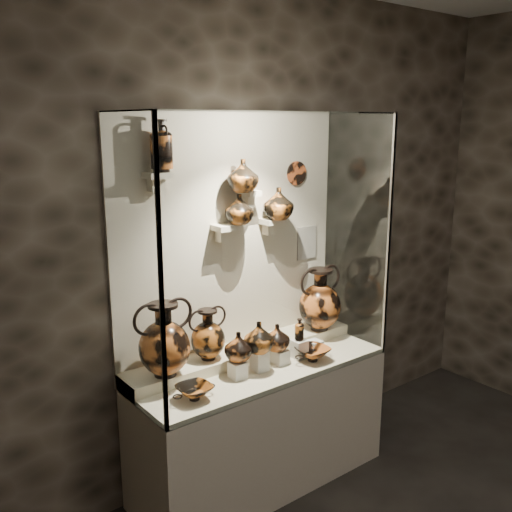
% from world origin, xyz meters
% --- Properties ---
extents(wall_back, '(5.00, 0.02, 3.20)m').
position_xyz_m(wall_back, '(0.00, 2.50, 1.60)').
color(wall_back, black).
rests_on(wall_back, ground).
extents(plinth, '(1.70, 0.60, 0.80)m').
position_xyz_m(plinth, '(0.00, 2.18, 0.40)').
color(plinth, beige).
rests_on(plinth, floor).
extents(front_tier, '(1.68, 0.58, 0.03)m').
position_xyz_m(front_tier, '(0.00, 2.18, 0.82)').
color(front_tier, beige).
rests_on(front_tier, plinth).
extents(rear_tier, '(1.70, 0.25, 0.10)m').
position_xyz_m(rear_tier, '(0.00, 2.35, 0.85)').
color(rear_tier, beige).
rests_on(rear_tier, plinth).
extents(back_panel, '(1.70, 0.03, 1.60)m').
position_xyz_m(back_panel, '(0.00, 2.50, 1.60)').
color(back_panel, beige).
rests_on(back_panel, plinth).
extents(glass_front, '(1.70, 0.01, 1.60)m').
position_xyz_m(glass_front, '(0.00, 1.88, 1.60)').
color(glass_front, white).
rests_on(glass_front, plinth).
extents(glass_left, '(0.01, 0.60, 1.60)m').
position_xyz_m(glass_left, '(-0.85, 2.18, 1.60)').
color(glass_left, white).
rests_on(glass_left, plinth).
extents(glass_right, '(0.01, 0.60, 1.60)m').
position_xyz_m(glass_right, '(0.85, 2.18, 1.60)').
color(glass_right, white).
rests_on(glass_right, plinth).
extents(glass_top, '(1.70, 0.60, 0.01)m').
position_xyz_m(glass_top, '(0.00, 2.18, 2.40)').
color(glass_top, white).
rests_on(glass_top, back_panel).
extents(frame_post_left, '(0.02, 0.02, 1.60)m').
position_xyz_m(frame_post_left, '(-0.84, 1.89, 1.60)').
color(frame_post_left, gray).
rests_on(frame_post_left, plinth).
extents(frame_post_right, '(0.02, 0.02, 1.60)m').
position_xyz_m(frame_post_right, '(0.84, 1.89, 1.60)').
color(frame_post_right, gray).
rests_on(frame_post_right, plinth).
extents(pedestal_a, '(0.09, 0.09, 0.10)m').
position_xyz_m(pedestal_a, '(-0.22, 2.13, 0.88)').
color(pedestal_a, silver).
rests_on(pedestal_a, front_tier).
extents(pedestal_b, '(0.09, 0.09, 0.13)m').
position_xyz_m(pedestal_b, '(-0.05, 2.13, 0.90)').
color(pedestal_b, silver).
rests_on(pedestal_b, front_tier).
extents(pedestal_c, '(0.09, 0.09, 0.09)m').
position_xyz_m(pedestal_c, '(0.12, 2.13, 0.88)').
color(pedestal_c, silver).
rests_on(pedestal_c, front_tier).
extents(pedestal_d, '(0.09, 0.09, 0.12)m').
position_xyz_m(pedestal_d, '(0.28, 2.13, 0.89)').
color(pedestal_d, silver).
rests_on(pedestal_d, front_tier).
extents(pedestal_e, '(0.09, 0.09, 0.08)m').
position_xyz_m(pedestal_e, '(0.42, 2.13, 0.87)').
color(pedestal_e, silver).
rests_on(pedestal_e, front_tier).
extents(bracket_ul, '(0.14, 0.12, 0.04)m').
position_xyz_m(bracket_ul, '(-0.55, 2.42, 2.05)').
color(bracket_ul, beige).
rests_on(bracket_ul, back_panel).
extents(bracket_ca, '(0.14, 0.12, 0.04)m').
position_xyz_m(bracket_ca, '(-0.10, 2.42, 1.70)').
color(bracket_ca, beige).
rests_on(bracket_ca, back_panel).
extents(bracket_cb, '(0.10, 0.12, 0.04)m').
position_xyz_m(bracket_cb, '(0.10, 2.42, 1.90)').
color(bracket_cb, beige).
rests_on(bracket_cb, back_panel).
extents(bracket_cc, '(0.14, 0.12, 0.04)m').
position_xyz_m(bracket_cc, '(0.28, 2.42, 1.70)').
color(bracket_cc, beige).
rests_on(bracket_cc, back_panel).
extents(amphora_left, '(0.44, 0.44, 0.44)m').
position_xyz_m(amphora_left, '(-0.62, 2.29, 1.12)').
color(amphora_left, '#B25822').
rests_on(amphora_left, rear_tier).
extents(amphora_mid, '(0.33, 0.33, 0.32)m').
position_xyz_m(amphora_mid, '(-0.29, 2.34, 1.06)').
color(amphora_mid, '#AB5A1E').
rests_on(amphora_mid, rear_tier).
extents(amphora_right, '(0.44, 0.44, 0.45)m').
position_xyz_m(amphora_right, '(0.62, 2.29, 1.12)').
color(amphora_right, '#B25822').
rests_on(amphora_right, rear_tier).
extents(jug_a, '(0.19, 0.19, 0.18)m').
position_xyz_m(jug_a, '(-0.20, 2.15, 1.02)').
color(jug_a, '#B25822').
rests_on(jug_a, pedestal_a).
extents(jug_b, '(0.25, 0.25, 0.20)m').
position_xyz_m(jug_b, '(-0.07, 2.11, 1.06)').
color(jug_b, '#AB5A1E').
rests_on(jug_b, pedestal_b).
extents(jug_c, '(0.19, 0.19, 0.17)m').
position_xyz_m(jug_c, '(0.10, 2.15, 1.01)').
color(jug_c, '#B25822').
rests_on(jug_c, pedestal_c).
extents(lekythos_small, '(0.09, 0.09, 0.17)m').
position_xyz_m(lekythos_small, '(0.28, 2.13, 1.03)').
color(lekythos_small, '#AB5A1E').
rests_on(lekythos_small, pedestal_d).
extents(kylix_left, '(0.27, 0.23, 0.10)m').
position_xyz_m(kylix_left, '(-0.58, 2.05, 0.88)').
color(kylix_left, '#AB5A1E').
rests_on(kylix_left, front_tier).
extents(kylix_right, '(0.34, 0.32, 0.11)m').
position_xyz_m(kylix_right, '(0.31, 2.03, 0.88)').
color(kylix_right, '#B25822').
rests_on(kylix_right, front_tier).
extents(lekythos_tall, '(0.13, 0.13, 0.33)m').
position_xyz_m(lekythos_tall, '(-0.53, 2.40, 2.23)').
color(lekythos_tall, '#B25822').
rests_on(lekythos_tall, bracket_ul).
extents(ovoid_vase_a, '(0.19, 0.19, 0.19)m').
position_xyz_m(ovoid_vase_a, '(-0.02, 2.38, 1.81)').
color(ovoid_vase_a, '#AB5A1E').
rests_on(ovoid_vase_a, bracket_ca).
extents(ovoid_vase_b, '(0.23, 0.23, 0.20)m').
position_xyz_m(ovoid_vase_b, '(0.01, 2.37, 2.02)').
color(ovoid_vase_b, '#AB5A1E').
rests_on(ovoid_vase_b, bracket_cb).
extents(ovoid_vase_c, '(0.21, 0.21, 0.21)m').
position_xyz_m(ovoid_vase_c, '(0.29, 2.37, 1.82)').
color(ovoid_vase_c, '#AB5A1E').
rests_on(ovoid_vase_c, bracket_cc).
extents(wall_plate, '(0.16, 0.02, 0.16)m').
position_xyz_m(wall_plate, '(0.54, 2.47, 2.00)').
color(wall_plate, '#BF5225').
rests_on(wall_plate, back_panel).
extents(info_placard, '(0.18, 0.01, 0.24)m').
position_xyz_m(info_placard, '(0.65, 2.47, 1.50)').
color(info_placard, beige).
rests_on(info_placard, back_panel).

